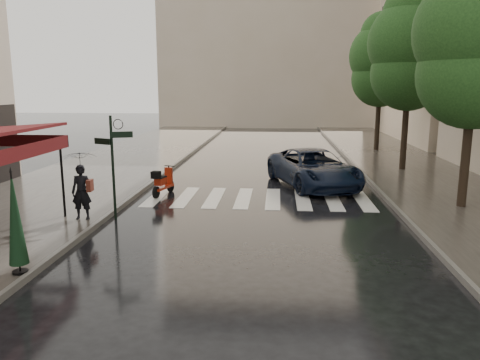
# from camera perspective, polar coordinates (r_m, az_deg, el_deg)

# --- Properties ---
(ground) EXTENTS (120.00, 120.00, 0.00)m
(ground) POSITION_cam_1_polar(r_m,az_deg,el_deg) (11.54, -14.19, -8.88)
(ground) COLOR black
(ground) RESTS_ON ground
(sidewalk_near) EXTENTS (6.00, 60.00, 0.12)m
(sidewalk_near) POSITION_cam_1_polar(r_m,az_deg,el_deg) (23.98, -15.26, 1.64)
(sidewalk_near) COLOR #38332D
(sidewalk_near) RESTS_ON ground
(sidewalk_far) EXTENTS (5.50, 60.00, 0.12)m
(sidewalk_far) POSITION_cam_1_polar(r_m,az_deg,el_deg) (23.51, 20.91, 1.10)
(sidewalk_far) COLOR #38332D
(sidewalk_far) RESTS_ON ground
(curb_near) EXTENTS (0.12, 60.00, 0.16)m
(curb_near) POSITION_cam_1_polar(r_m,az_deg,el_deg) (23.13, -8.14, 1.62)
(curb_near) COLOR #595651
(curb_near) RESTS_ON ground
(curb_far) EXTENTS (0.12, 60.00, 0.16)m
(curb_far) POSITION_cam_1_polar(r_m,az_deg,el_deg) (22.88, 14.17, 1.28)
(curb_far) COLOR #595651
(curb_far) RESTS_ON ground
(crosswalk) EXTENTS (7.85, 3.20, 0.01)m
(crosswalk) POSITION_cam_1_polar(r_m,az_deg,el_deg) (16.71, 2.25, -2.24)
(crosswalk) COLOR silver
(crosswalk) RESTS_ON ground
(signpost) EXTENTS (1.17, 0.29, 3.10)m
(signpost) POSITION_cam_1_polar(r_m,az_deg,el_deg) (14.24, -15.25, 2.49)
(signpost) COLOR black
(signpost) RESTS_ON ground
(haussmann_far) EXTENTS (8.00, 16.00, 18.50)m
(haussmann_far) POSITION_cam_1_polar(r_m,az_deg,el_deg) (38.82, 25.27, 18.15)
(haussmann_far) COLOR #BAA88E
(haussmann_far) RESTS_ON ground
(backdrop_building) EXTENTS (22.00, 6.00, 20.00)m
(backdrop_building) POSITION_cam_1_polar(r_m,az_deg,el_deg) (48.62, 4.05, 18.44)
(backdrop_building) COLOR #BAA88E
(backdrop_building) RESTS_ON ground
(tree_near) EXTENTS (3.80, 3.80, 7.99)m
(tree_near) POSITION_cam_1_polar(r_m,az_deg,el_deg) (16.42, 26.91, 15.03)
(tree_near) COLOR black
(tree_near) RESTS_ON sidewalk_far
(tree_mid) EXTENTS (3.80, 3.80, 8.34)m
(tree_mid) POSITION_cam_1_polar(r_m,az_deg,el_deg) (23.06, 20.05, 14.80)
(tree_mid) COLOR black
(tree_mid) RESTS_ON sidewalk_far
(tree_far) EXTENTS (3.80, 3.80, 8.16)m
(tree_far) POSITION_cam_1_polar(r_m,az_deg,el_deg) (29.90, 16.83, 13.77)
(tree_far) COLOR black
(tree_far) RESTS_ON sidewalk_far
(pedestrian_with_umbrella) EXTENTS (1.00, 1.02, 2.42)m
(pedestrian_with_umbrella) POSITION_cam_1_polar(r_m,az_deg,el_deg) (14.13, -18.93, 1.79)
(pedestrian_with_umbrella) COLOR black
(pedestrian_with_umbrella) RESTS_ON sidewalk_near
(scooter) EXTENTS (0.63, 1.52, 1.02)m
(scooter) POSITION_cam_1_polar(r_m,az_deg,el_deg) (17.32, -9.41, -0.32)
(scooter) COLOR black
(scooter) RESTS_ON ground
(parked_car) EXTENTS (4.01, 5.80, 1.47)m
(parked_car) POSITION_cam_1_polar(r_m,az_deg,el_deg) (18.87, 8.94, 1.46)
(parked_car) COLOR black
(parked_car) RESTS_ON ground
(parasol_front) EXTENTS (0.39, 0.39, 2.17)m
(parasol_front) POSITION_cam_1_polar(r_m,az_deg,el_deg) (10.54, -25.72, -4.26)
(parasol_front) COLOR black
(parasol_front) RESTS_ON sidewalk_near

